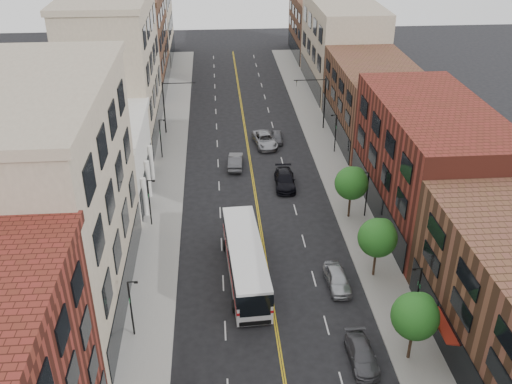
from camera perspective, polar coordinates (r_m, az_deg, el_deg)
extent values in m
cube|color=gray|center=(68.46, -8.79, 1.66)|extent=(4.00, 110.00, 0.15)
cube|color=gray|center=(69.68, 7.82, 2.24)|extent=(4.00, 110.00, 0.15)
cube|color=gray|center=(46.40, -19.84, -1.27)|extent=(10.00, 22.00, 18.00)
cube|color=silver|center=(64.19, -15.50, 2.89)|extent=(10.00, 14.00, 8.00)
cube|color=gray|center=(78.08, -13.96, 11.67)|extent=(10.00, 20.00, 18.00)
cube|color=brown|center=(97.56, -12.20, 14.29)|extent=(10.00, 20.00, 15.00)
cube|color=gray|center=(114.50, -11.30, 17.76)|extent=(10.00, 16.00, 20.00)
cube|color=maroon|center=(59.62, 16.89, 2.78)|extent=(10.00, 22.00, 12.00)
cube|color=brown|center=(78.36, 11.69, 8.89)|extent=(10.00, 20.00, 10.00)
cube|color=gray|center=(97.24, 8.59, 14.26)|extent=(10.00, 22.00, 14.00)
cube|color=brown|center=(116.64, 6.42, 16.05)|extent=(10.00, 18.00, 11.00)
cylinder|color=black|center=(44.10, 15.16, -14.49)|extent=(0.22, 0.22, 2.50)
sphere|color=#195719|center=(42.38, 15.62, -11.88)|extent=(3.40, 3.40, 3.40)
sphere|color=#195719|center=(42.50, 16.19, -10.94)|extent=(2.04, 2.04, 2.04)
cylinder|color=black|center=(51.40, 11.76, -6.96)|extent=(0.22, 0.22, 2.50)
sphere|color=#195719|center=(49.93, 12.06, -4.50)|extent=(3.40, 3.40, 3.40)
sphere|color=#195719|center=(50.11, 12.55, -3.73)|extent=(2.04, 2.04, 2.04)
cylinder|color=black|center=(59.48, 9.32, -1.37)|extent=(0.22, 0.22, 2.50)
sphere|color=#195719|center=(58.22, 9.52, 0.88)|extent=(3.40, 3.40, 3.40)
sphere|color=#195719|center=(58.45, 9.95, 1.52)|extent=(2.04, 2.04, 2.04)
cylinder|color=black|center=(44.62, -12.38, -11.34)|extent=(0.14, 0.14, 5.00)
cylinder|color=black|center=(43.03, -12.26, -8.78)|extent=(0.70, 0.10, 0.10)
cube|color=black|center=(43.02, -11.92, -8.83)|extent=(0.28, 0.14, 0.14)
cube|color=#19592D|center=(44.06, -12.50, -10.44)|extent=(0.04, 0.55, 0.35)
cylinder|color=black|center=(57.71, -10.60, -1.08)|extent=(0.14, 0.14, 5.00)
cylinder|color=black|center=(56.48, -10.47, 1.14)|extent=(0.70, 0.10, 0.10)
cube|color=black|center=(56.48, -10.22, 1.10)|extent=(0.28, 0.14, 0.14)
cube|color=#19592D|center=(57.27, -10.68, -0.30)|extent=(0.04, 0.55, 0.35)
cylinder|color=black|center=(71.98, -9.51, 5.27)|extent=(0.14, 0.14, 5.00)
cylinder|color=black|center=(71.00, -9.39, 7.13)|extent=(0.70, 0.10, 0.10)
cube|color=black|center=(71.00, -9.19, 7.10)|extent=(0.28, 0.14, 0.14)
cube|color=#19592D|center=(71.63, -9.57, 5.93)|extent=(0.04, 0.55, 0.35)
cylinder|color=black|center=(46.65, 15.85, -9.82)|extent=(0.14, 0.14, 5.00)
cylinder|color=black|center=(45.06, 15.85, -7.37)|extent=(0.70, 0.10, 0.10)
cube|color=black|center=(45.01, 15.54, -7.45)|extent=(0.28, 0.14, 0.14)
cube|color=#19592D|center=(46.11, 16.00, -8.94)|extent=(0.04, 0.55, 0.35)
cylinder|color=black|center=(59.29, 11.01, -0.26)|extent=(0.14, 0.14, 5.00)
cylinder|color=black|center=(58.05, 10.90, 1.89)|extent=(0.70, 0.10, 0.10)
cube|color=black|center=(58.00, 10.66, 1.83)|extent=(0.28, 0.14, 0.14)
cube|color=#19592D|center=(58.86, 11.09, 0.51)|extent=(0.04, 0.55, 0.35)
cylinder|color=black|center=(73.25, 7.96, 5.82)|extent=(0.14, 0.14, 5.00)
cylinder|color=black|center=(72.25, 7.82, 7.64)|extent=(0.70, 0.10, 0.10)
cube|color=black|center=(72.22, 7.62, 7.60)|extent=(0.28, 0.14, 0.14)
cube|color=#19592D|center=(72.91, 8.01, 6.47)|extent=(0.04, 0.55, 0.35)
cylinder|color=black|center=(78.98, -9.17, 8.31)|extent=(0.18, 0.18, 7.20)
cylinder|color=black|center=(77.71, -7.73, 10.74)|extent=(4.40, 0.12, 0.12)
imported|color=black|center=(77.75, -6.36, 10.52)|extent=(0.15, 0.18, 0.90)
cylinder|color=black|center=(80.14, 6.87, 8.78)|extent=(0.18, 0.18, 7.20)
cylinder|color=black|center=(78.66, 5.41, 11.09)|extent=(4.40, 0.12, 0.12)
imported|color=black|center=(78.50, 4.08, 10.80)|extent=(0.15, 0.18, 0.90)
cube|color=silver|center=(49.97, -1.07, -6.84)|extent=(3.56, 13.32, 3.19)
cube|color=black|center=(49.53, -1.08, -6.11)|extent=(3.60, 13.37, 1.15)
cube|color=#A80C0F|center=(50.16, -1.06, -7.14)|extent=(3.60, 13.37, 0.24)
cube|color=black|center=(44.62, -0.08, -11.47)|extent=(2.42, 0.19, 1.76)
cylinder|color=black|center=(47.20, -2.22, -11.32)|extent=(0.36, 1.07, 1.05)
cylinder|color=black|center=(47.46, 1.34, -11.03)|extent=(0.36, 1.07, 1.05)
cylinder|color=black|center=(54.20, -3.12, -5.36)|extent=(0.36, 1.07, 1.05)
cylinder|color=black|center=(54.43, -0.06, -5.15)|extent=(0.36, 1.07, 1.05)
imported|color=#4A4A4F|center=(43.66, 10.52, -15.70)|extent=(1.93, 4.61, 1.33)
imported|color=#A9ABB1|center=(50.03, 8.13, -8.59)|extent=(2.03, 4.65, 1.56)
imported|color=#4B4B50|center=(69.55, -2.06, 3.11)|extent=(2.08, 4.93, 1.58)
imported|color=black|center=(65.12, 2.90, 1.21)|extent=(2.48, 5.62, 1.60)
imported|color=#939499|center=(75.35, 0.90, 5.24)|extent=(3.38, 6.07, 1.61)
imported|color=#54545A|center=(76.55, 2.12, 5.48)|extent=(1.84, 3.88, 1.28)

